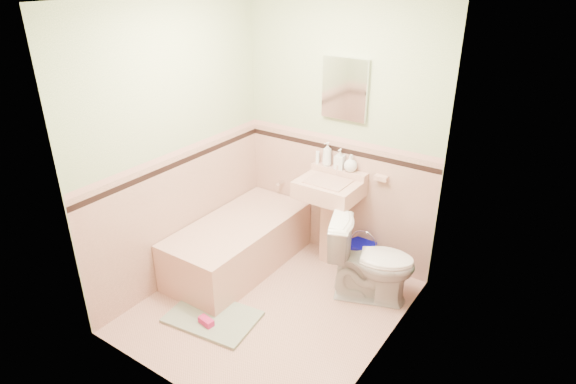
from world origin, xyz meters
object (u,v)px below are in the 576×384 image
Objects in this scene: toilet at (372,261)px; medicine_cabinet at (345,89)px; soap_bottle_mid at (340,159)px; bucket at (363,254)px; shoe at (206,321)px; bathtub at (239,246)px; sink at (328,223)px; soap_bottle_left at (327,154)px; soap_bottle_right at (351,163)px.

medicine_cabinet is at bearing 30.66° from toilet.
bucket is (0.32, -0.03, -0.92)m from soap_bottle_mid.
medicine_cabinet reaches higher than shoe.
bathtub is 5.80× the size of bucket.
sink reaches higher than bathtub.
sink is 0.66m from soap_bottle_left.
soap_bottle_mid reaches higher than bathtub.
bucket is at bearing -10.87° from medicine_cabinet.
medicine_cabinet is 2.31m from shoe.
bathtub is at bearing -142.07° from sink.
shoe is (-0.33, -1.38, -0.39)m from sink.
soap_bottle_left is 1.44× the size of soap_bottle_right.
toilet is (1.27, 0.27, 0.15)m from bathtub.
sink is 3.44× the size of bucket.
sink is at bearing 84.73° from shoe.
bucket is at bearing -3.90° from soap_bottle_left.
bucket is 1.67m from shoe.
medicine_cabinet is 2.83× the size of soap_bottle_mid.
medicine_cabinet reaches higher than toilet.
bathtub is at bearing -133.72° from soap_bottle_mid.
bucket is at bearing 25.12° from sink.
bathtub is at bearing 81.18° from toilet.
soap_bottle_mid is 1.88m from shoe.
toilet is 1.49m from shoe.
shoe is (-0.33, -1.59, -1.64)m from medicine_cabinet.
sink is at bearing -154.88° from bucket.
shoe is (-0.20, -1.56, -1.01)m from soap_bottle_left.
bathtub is 1.28m from soap_bottle_mid.
soap_bottle_mid is 1.20× the size of soap_bottle_right.
soap_bottle_left reaches higher than sink.
sink reaches higher than shoe.
bathtub is at bearing -145.77° from bucket.
bathtub is 7.75× the size of soap_bottle_mid.
medicine_cabinet is at bearing 86.46° from shoe.
shoe is (-0.65, -1.53, -0.07)m from bucket.
soap_bottle_left is 1.70× the size of shoe.
soap_bottle_left is 1.04m from bucket.
medicine_cabinet is 0.65m from soap_bottle_left.
soap_bottle_right reaches higher than sink.
bathtub is 9.29× the size of soap_bottle_right.
toilet is at bearing -43.03° from soap_bottle_right.
soap_bottle_left is at bearing 180.00° from soap_bottle_mid.
bathtub reaches higher than bucket.
sink is 3.84× the size of soap_bottle_left.
medicine_cabinet is at bearing 12.35° from soap_bottle_left.
soap_bottle_right is at bearing 57.27° from sink.
medicine_cabinet reaches higher than soap_bottle_mid.
bucket is at bearing 75.27° from shoe.
soap_bottle_mid is at bearing 180.00° from soap_bottle_right.
soap_bottle_right reaches higher than bathtub.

